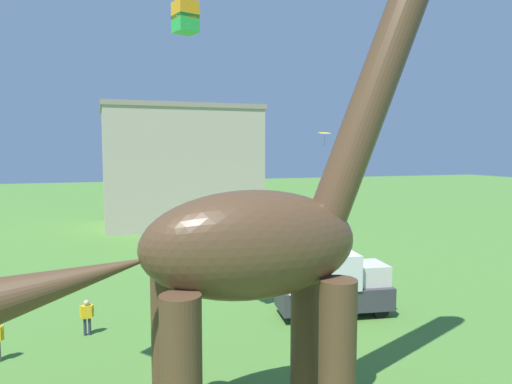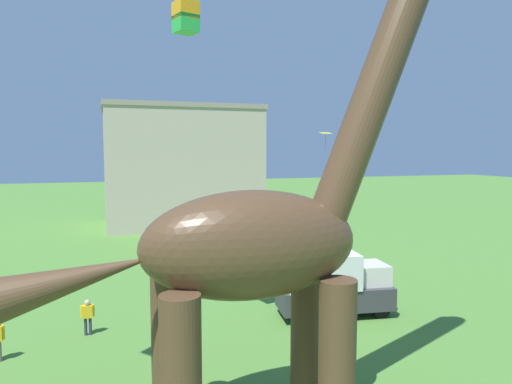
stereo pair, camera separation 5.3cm
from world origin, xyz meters
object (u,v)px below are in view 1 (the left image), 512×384
at_px(parked_box_truck, 332,283).
at_px(kite_far_left, 325,133).
at_px(person_strolling_adult, 87,314).
at_px(kite_mid_right, 185,17).
at_px(dinosaur_sculpture, 249,245).

bearing_deg(parked_box_truck, kite_far_left, 73.10).
xyz_separation_m(person_strolling_adult, kite_far_left, (17.55, 11.83, 8.59)).
relative_size(person_strolling_adult, kite_far_left, 1.46).
relative_size(person_strolling_adult, kite_mid_right, 1.36).
distance_m(parked_box_truck, kite_far_left, 16.43).
distance_m(dinosaur_sculpture, person_strolling_adult, 11.22).
relative_size(kite_far_left, kite_mid_right, 0.93).
bearing_deg(kite_mid_right, parked_box_truck, 11.84).
distance_m(person_strolling_adult, kite_far_left, 22.84).
distance_m(parked_box_truck, person_strolling_adult, 11.57).
xyz_separation_m(dinosaur_sculpture, kite_mid_right, (-0.60, 6.34, 7.84)).
bearing_deg(kite_far_left, kite_mid_right, -132.70).
xyz_separation_m(dinosaur_sculpture, person_strolling_adult, (-4.66, 9.13, -4.57)).
bearing_deg(kite_far_left, person_strolling_adult, -146.03).
bearing_deg(kite_far_left, dinosaur_sculpture, -121.61).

